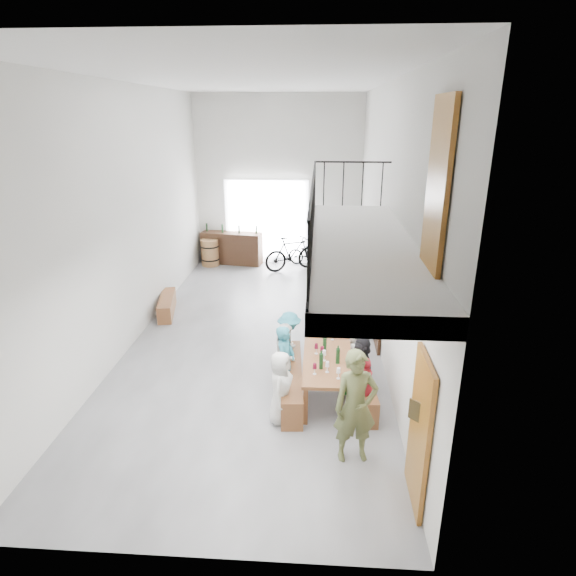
# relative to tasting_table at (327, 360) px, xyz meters

# --- Properties ---
(floor) EXTENTS (12.00, 12.00, 0.00)m
(floor) POSITION_rel_tasting_table_xyz_m (-1.57, 2.43, -0.71)
(floor) COLOR #5F5F61
(floor) RESTS_ON ground
(room_walls) EXTENTS (12.00, 12.00, 12.00)m
(room_walls) POSITION_rel_tasting_table_xyz_m (-1.57, 2.43, 2.85)
(room_walls) COLOR silver
(room_walls) RESTS_ON ground
(gateway_portal) EXTENTS (2.80, 0.08, 2.80)m
(gateway_portal) POSITION_rel_tasting_table_xyz_m (-1.97, 8.37, 0.69)
(gateway_portal) COLOR white
(gateway_portal) RESTS_ON ground
(right_wall_decor) EXTENTS (0.07, 8.28, 5.07)m
(right_wall_decor) POSITION_rel_tasting_table_xyz_m (1.13, 0.57, 1.04)
(right_wall_decor) COLOR #905817
(right_wall_decor) RESTS_ON ground
(balcony) EXTENTS (1.52, 5.62, 4.00)m
(balcony) POSITION_rel_tasting_table_xyz_m (0.40, -0.69, 2.26)
(balcony) COLOR white
(balcony) RESTS_ON ground
(tasting_table) EXTENTS (0.87, 2.11, 0.79)m
(tasting_table) POSITION_rel_tasting_table_xyz_m (0.00, 0.00, 0.00)
(tasting_table) COLOR brown
(tasting_table) RESTS_ON ground
(bench_inner) EXTENTS (0.51, 2.29, 0.52)m
(bench_inner) POSITION_rel_tasting_table_xyz_m (-0.64, -0.01, -0.44)
(bench_inner) COLOR brown
(bench_inner) RESTS_ON ground
(bench_wall) EXTENTS (0.44, 2.10, 0.48)m
(bench_wall) POSITION_rel_tasting_table_xyz_m (0.62, 0.02, -0.47)
(bench_wall) COLOR brown
(bench_wall) RESTS_ON ground
(tableware) EXTENTS (0.46, 1.50, 0.35)m
(tableware) POSITION_rel_tasting_table_xyz_m (-0.03, -0.19, 0.22)
(tableware) COLOR black
(tableware) RESTS_ON tasting_table
(side_bench) EXTENTS (0.64, 1.58, 0.44)m
(side_bench) POSITION_rel_tasting_table_xyz_m (-4.07, 3.60, -0.49)
(side_bench) COLOR brown
(side_bench) RESTS_ON ground
(oak_barrel) EXTENTS (0.61, 0.61, 0.90)m
(oak_barrel) POSITION_rel_tasting_table_xyz_m (-3.86, 7.79, -0.26)
(oak_barrel) COLOR olive
(oak_barrel) RESTS_ON ground
(serving_counter) EXTENTS (2.11, 0.88, 1.08)m
(serving_counter) POSITION_rel_tasting_table_xyz_m (-3.15, 8.08, -0.17)
(serving_counter) COLOR #351E13
(serving_counter) RESTS_ON ground
(counter_bottles) EXTENTS (1.79, 0.29, 0.28)m
(counter_bottles) POSITION_rel_tasting_table_xyz_m (-3.16, 8.07, 0.51)
(counter_bottles) COLOR black
(counter_bottles) RESTS_ON serving_counter
(guest_left_a) EXTENTS (0.50, 0.68, 1.27)m
(guest_left_a) POSITION_rel_tasting_table_xyz_m (-0.77, -0.84, -0.07)
(guest_left_a) COLOR silver
(guest_left_a) RESTS_ON ground
(guest_left_b) EXTENTS (0.45, 0.57, 1.37)m
(guest_left_b) POSITION_rel_tasting_table_xyz_m (-0.75, -0.06, -0.02)
(guest_left_b) COLOR teal
(guest_left_b) RESTS_ON ground
(guest_left_c) EXTENTS (0.66, 0.73, 1.21)m
(guest_left_c) POSITION_rel_tasting_table_xyz_m (-0.76, 0.41, -0.10)
(guest_left_c) COLOR silver
(guest_left_c) RESTS_ON ground
(guest_left_d) EXTENTS (0.62, 0.89, 1.26)m
(guest_left_d) POSITION_rel_tasting_table_xyz_m (-0.74, 0.83, -0.08)
(guest_left_d) COLOR teal
(guest_left_d) RESTS_ON ground
(guest_right_a) EXTENTS (0.51, 0.71, 1.13)m
(guest_right_a) POSITION_rel_tasting_table_xyz_m (0.61, -0.63, -0.14)
(guest_right_a) COLOR red
(guest_right_a) RESTS_ON ground
(guest_right_b) EXTENTS (0.62, 1.08, 1.11)m
(guest_right_b) POSITION_rel_tasting_table_xyz_m (0.62, 0.16, -0.15)
(guest_right_b) COLOR black
(guest_right_b) RESTS_ON ground
(guest_right_c) EXTENTS (0.40, 0.55, 1.04)m
(guest_right_c) POSITION_rel_tasting_table_xyz_m (0.56, 0.69, -0.19)
(guest_right_c) COLOR silver
(guest_right_c) RESTS_ON ground
(host_standing) EXTENTS (0.71, 0.53, 1.77)m
(host_standing) POSITION_rel_tasting_table_xyz_m (0.38, -1.69, 0.18)
(host_standing) COLOR #535A33
(host_standing) RESTS_ON ground
(potted_plant) EXTENTS (0.37, 0.33, 0.37)m
(potted_plant) POSITION_rel_tasting_table_xyz_m (0.88, 2.71, -0.52)
(potted_plant) COLOR #1D4619
(potted_plant) RESTS_ON ground
(bicycle_near) EXTENTS (1.67, 1.02, 0.83)m
(bicycle_near) POSITION_rel_tasting_table_xyz_m (-0.47, 7.96, -0.29)
(bicycle_near) COLOR black
(bicycle_near) RESTS_ON ground
(bicycle_far) EXTENTS (1.93, 1.33, 1.14)m
(bicycle_far) POSITION_rel_tasting_table_xyz_m (-1.05, 7.43, -0.14)
(bicycle_far) COLOR black
(bicycle_far) RESTS_ON ground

